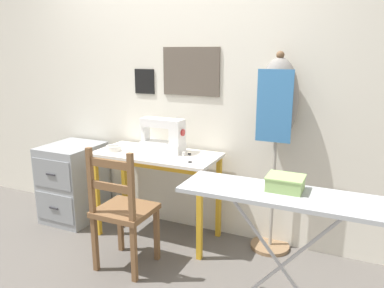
{
  "coord_description": "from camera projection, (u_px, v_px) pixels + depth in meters",
  "views": [
    {
      "loc": [
        1.54,
        -2.4,
        1.6
      ],
      "look_at": [
        0.34,
        0.22,
        0.88
      ],
      "focal_mm": 35.0,
      "sensor_mm": 36.0,
      "label": 1
    }
  ],
  "objects": [
    {
      "name": "wooden_chair",
      "position": [
        123.0,
        211.0,
        2.75
      ],
      "size": [
        0.4,
        0.38,
        0.95
      ],
      "color": "brown",
      "rests_on": "ground_plane"
    },
    {
      "name": "filing_cabinet",
      "position": [
        73.0,
        182.0,
        3.62
      ],
      "size": [
        0.47,
        0.55,
        0.73
      ],
      "color": "#93999E",
      "rests_on": "ground_plane"
    },
    {
      "name": "dress_form",
      "position": [
        277.0,
        112.0,
        2.85
      ],
      "size": [
        0.32,
        0.32,
        1.6
      ],
      "color": "#846647",
      "rests_on": "ground_plane"
    },
    {
      "name": "ground_plane",
      "position": [
        144.0,
        248.0,
        3.13
      ],
      "size": [
        14.0,
        14.0,
        0.0
      ],
      "primitive_type": "plane",
      "color": "#5B5651"
    },
    {
      "name": "thread_spool_near_machine",
      "position": [
        184.0,
        154.0,
        3.07
      ],
      "size": [
        0.03,
        0.03,
        0.03
      ],
      "color": "silver",
      "rests_on": "sewing_table"
    },
    {
      "name": "sewing_table",
      "position": [
        156.0,
        166.0,
        3.18
      ],
      "size": [
        1.06,
        0.5,
        0.76
      ],
      "color": "silver",
      "rests_on": "ground_plane"
    },
    {
      "name": "scissors",
      "position": [
        194.0,
        162.0,
        2.9
      ],
      "size": [
        0.13,
        0.08,
        0.01
      ],
      "color": "silver",
      "rests_on": "sewing_table"
    },
    {
      "name": "fabric_bowl",
      "position": [
        114.0,
        148.0,
        3.23
      ],
      "size": [
        0.13,
        0.13,
        0.05
      ],
      "color": "silver",
      "rests_on": "sewing_table"
    },
    {
      "name": "storage_box",
      "position": [
        285.0,
        183.0,
        2.05
      ],
      "size": [
        0.2,
        0.17,
        0.08
      ],
      "color": "#8EB266",
      "rests_on": "ironing_board"
    },
    {
      "name": "wall_back",
      "position": [
        173.0,
        89.0,
        3.32
      ],
      "size": [
        10.0,
        0.07,
        2.55
      ],
      "color": "silver",
      "rests_on": "ground_plane"
    },
    {
      "name": "sewing_machine",
      "position": [
        165.0,
        136.0,
        3.18
      ],
      "size": [
        0.39,
        0.17,
        0.31
      ],
      "color": "white",
      "rests_on": "sewing_table"
    },
    {
      "name": "thread_spool_mid_table",
      "position": [
        189.0,
        154.0,
        3.08
      ],
      "size": [
        0.03,
        0.03,
        0.03
      ],
      "color": "black",
      "rests_on": "sewing_table"
    },
    {
      "name": "ironing_board",
      "position": [
        285.0,
        202.0,
        2.02
      ],
      "size": [
        1.15,
        0.34,
        0.86
      ],
      "color": "#ADB2B7",
      "rests_on": "ground_plane"
    }
  ]
}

